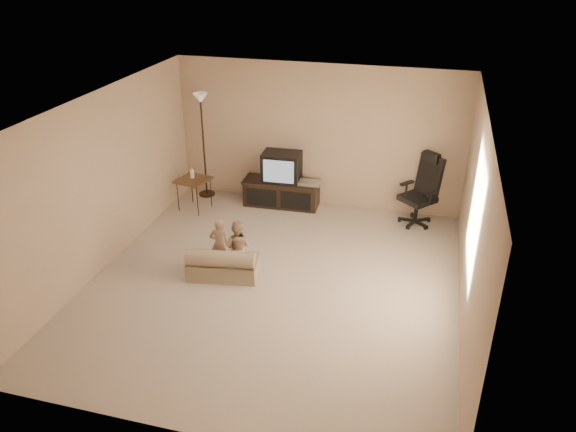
{
  "coord_description": "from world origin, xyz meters",
  "views": [
    {
      "loc": [
        1.9,
        -6.3,
        4.34
      ],
      "look_at": [
        0.05,
        0.6,
        0.76
      ],
      "focal_mm": 35.0,
      "sensor_mm": 36.0,
      "label": 1
    }
  ],
  "objects_px": {
    "tv_stand": "(282,184)",
    "floor_lamp": "(202,122)",
    "child_sofa": "(223,265)",
    "toddler_right": "(238,247)",
    "toddler_left": "(220,243)",
    "side_table": "(193,180)",
    "office_chair": "(421,199)"
  },
  "relations": [
    {
      "from": "toddler_left",
      "to": "toddler_right",
      "type": "distance_m",
      "value": 0.31
    },
    {
      "from": "side_table",
      "to": "office_chair",
      "type": "bearing_deg",
      "value": 7.03
    },
    {
      "from": "child_sofa",
      "to": "tv_stand",
      "type": "bearing_deg",
      "value": 77.29
    },
    {
      "from": "child_sofa",
      "to": "toddler_right",
      "type": "bearing_deg",
      "value": 35.36
    },
    {
      "from": "floor_lamp",
      "to": "child_sofa",
      "type": "relative_size",
      "value": 1.83
    },
    {
      "from": "side_table",
      "to": "floor_lamp",
      "type": "height_order",
      "value": "floor_lamp"
    },
    {
      "from": "child_sofa",
      "to": "toddler_left",
      "type": "relative_size",
      "value": 1.35
    },
    {
      "from": "tv_stand",
      "to": "floor_lamp",
      "type": "xyz_separation_m",
      "value": [
        -1.47,
        0.06,
        0.99
      ]
    },
    {
      "from": "toddler_left",
      "to": "toddler_right",
      "type": "bearing_deg",
      "value": 148.28
    },
    {
      "from": "tv_stand",
      "to": "child_sofa",
      "type": "xyz_separation_m",
      "value": [
        -0.17,
        -2.51,
        -0.21
      ]
    },
    {
      "from": "tv_stand",
      "to": "child_sofa",
      "type": "bearing_deg",
      "value": -96.05
    },
    {
      "from": "toddler_left",
      "to": "toddler_right",
      "type": "xyz_separation_m",
      "value": [
        0.3,
        -0.07,
        0.02
      ]
    },
    {
      "from": "tv_stand",
      "to": "toddler_left",
      "type": "height_order",
      "value": "tv_stand"
    },
    {
      "from": "toddler_left",
      "to": "child_sofa",
      "type": "bearing_deg",
      "value": 99.72
    },
    {
      "from": "child_sofa",
      "to": "toddler_left",
      "type": "height_order",
      "value": "toddler_left"
    },
    {
      "from": "floor_lamp",
      "to": "child_sofa",
      "type": "xyz_separation_m",
      "value": [
        1.31,
        -2.57,
        -1.2
      ]
    },
    {
      "from": "side_table",
      "to": "toddler_left",
      "type": "distance_m",
      "value": 2.07
    },
    {
      "from": "toddler_right",
      "to": "toddler_left",
      "type": "bearing_deg",
      "value": -9.56
    },
    {
      "from": "side_table",
      "to": "floor_lamp",
      "type": "bearing_deg",
      "value": 93.23
    },
    {
      "from": "office_chair",
      "to": "toddler_right",
      "type": "relative_size",
      "value": 1.48
    },
    {
      "from": "side_table",
      "to": "toddler_left",
      "type": "height_order",
      "value": "toddler_left"
    },
    {
      "from": "toddler_left",
      "to": "tv_stand",
      "type": "bearing_deg",
      "value": -115.98
    },
    {
      "from": "child_sofa",
      "to": "side_table",
      "type": "bearing_deg",
      "value": 114.19
    },
    {
      "from": "office_chair",
      "to": "toddler_left",
      "type": "xyz_separation_m",
      "value": [
        -2.7,
        -2.19,
        -0.05
      ]
    },
    {
      "from": "toddler_right",
      "to": "office_chair",
      "type": "bearing_deg",
      "value": -133.21
    },
    {
      "from": "tv_stand",
      "to": "office_chair",
      "type": "xyz_separation_m",
      "value": [
        2.41,
        -0.08,
        0.03
      ]
    },
    {
      "from": "side_table",
      "to": "toddler_left",
      "type": "relative_size",
      "value": 0.99
    },
    {
      "from": "floor_lamp",
      "to": "toddler_left",
      "type": "height_order",
      "value": "floor_lamp"
    },
    {
      "from": "side_table",
      "to": "tv_stand",
      "type": "bearing_deg",
      "value": 21.15
    },
    {
      "from": "side_table",
      "to": "child_sofa",
      "type": "bearing_deg",
      "value": -56.91
    },
    {
      "from": "side_table",
      "to": "toddler_right",
      "type": "xyz_separation_m",
      "value": [
        1.44,
        -1.78,
        -0.14
      ]
    },
    {
      "from": "tv_stand",
      "to": "side_table",
      "type": "height_order",
      "value": "tv_stand"
    }
  ]
}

